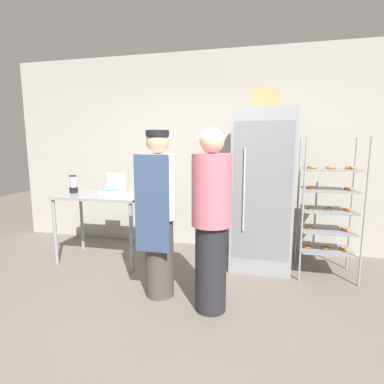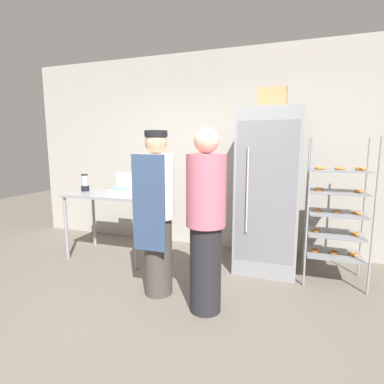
# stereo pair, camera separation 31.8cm
# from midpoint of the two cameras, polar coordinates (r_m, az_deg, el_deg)

# --- Properties ---
(ground_plane) EXTENTS (14.00, 14.00, 0.00)m
(ground_plane) POSITION_cam_midpoint_polar(r_m,az_deg,el_deg) (2.94, -8.23, -22.97)
(ground_plane) COLOR #6B6056
(back_wall) EXTENTS (6.40, 0.12, 2.90)m
(back_wall) POSITION_cam_midpoint_polar(r_m,az_deg,el_deg) (4.57, 1.30, 7.64)
(back_wall) COLOR #ADA89E
(back_wall) RESTS_ON ground_plane
(refrigerator) EXTENTS (0.73, 0.77, 1.98)m
(refrigerator) POSITION_cam_midpoint_polar(r_m,az_deg,el_deg) (3.85, 10.88, 0.37)
(refrigerator) COLOR gray
(refrigerator) RESTS_ON ground_plane
(baking_rack) EXTENTS (0.65, 0.51, 1.64)m
(baking_rack) POSITION_cam_midpoint_polar(r_m,az_deg,el_deg) (3.79, 22.38, -3.12)
(baking_rack) COLOR #93969B
(baking_rack) RESTS_ON ground_plane
(prep_counter) EXTENTS (1.15, 0.67, 0.90)m
(prep_counter) POSITION_cam_midpoint_polar(r_m,az_deg,el_deg) (4.21, -18.70, -1.88)
(prep_counter) COLOR gray
(prep_counter) RESTS_ON ground_plane
(donut_box) EXTENTS (0.28, 0.23, 0.27)m
(donut_box) POSITION_cam_midpoint_polar(r_m,az_deg,el_deg) (4.19, -16.98, 0.28)
(donut_box) COLOR silver
(donut_box) RESTS_ON prep_counter
(blender_pitcher) EXTENTS (0.11, 0.11, 0.24)m
(blender_pitcher) POSITION_cam_midpoint_polar(r_m,az_deg,el_deg) (4.47, -23.58, 1.22)
(blender_pitcher) COLOR black
(blender_pitcher) RESTS_ON prep_counter
(cardboard_storage_box) EXTENTS (0.33, 0.34, 0.26)m
(cardboard_storage_box) POSITION_cam_midpoint_polar(r_m,az_deg,el_deg) (3.94, 11.48, 16.77)
(cardboard_storage_box) COLOR #A87F51
(cardboard_storage_box) RESTS_ON refrigerator
(person_baker) EXTENTS (0.36, 0.38, 1.69)m
(person_baker) POSITION_cam_midpoint_polar(r_m,az_deg,el_deg) (3.04, -9.38, -3.90)
(person_baker) COLOR #47423D
(person_baker) RESTS_ON ground_plane
(person_customer) EXTENTS (0.36, 0.36, 1.70)m
(person_customer) POSITION_cam_midpoint_polar(r_m,az_deg,el_deg) (2.74, 0.36, -5.52)
(person_customer) COLOR #232328
(person_customer) RESTS_ON ground_plane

